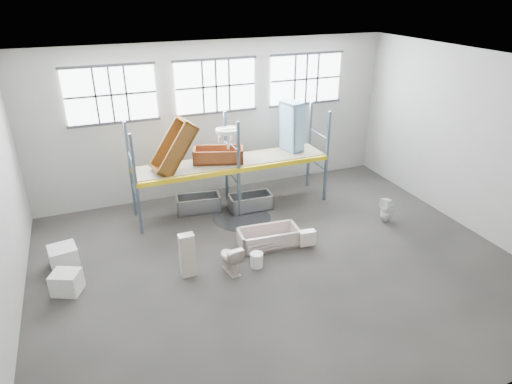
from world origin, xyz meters
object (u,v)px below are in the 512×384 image
carton_near (67,282)px  bathtub_beige (268,237)px  steel_tub_right (250,202)px  toilet_white (386,210)px  toilet_beige (230,258)px  rust_tub_flat (218,155)px  bucket (257,260)px  steel_tub_left (198,203)px  blue_tub_upright (292,127)px  cistern_tall (187,255)px

carton_near → bathtub_beige: bearing=1.7°
carton_near → steel_tub_right: bearing=23.3°
bathtub_beige → toilet_white: 3.83m
steel_tub_right → toilet_beige: bearing=-119.4°
rust_tub_flat → carton_near: size_ratio=2.43×
rust_tub_flat → bucket: size_ratio=3.94×
bathtub_beige → rust_tub_flat: rust_tub_flat is taller
steel_tub_left → blue_tub_upright: size_ratio=0.85×
rust_tub_flat → toilet_white: bearing=-31.5°
toilet_white → bucket: toilet_white is taller
blue_tub_upright → carton_near: bearing=-157.8°
bucket → toilet_white: bearing=9.7°
bathtub_beige → steel_tub_left: steel_tub_left is taller
bucket → carton_near: 4.54m
cistern_tall → steel_tub_left: cistern_tall is taller
bathtub_beige → steel_tub_right: (0.32, 2.21, 0.01)m
bathtub_beige → toilet_white: (3.83, -0.06, 0.15)m
bathtub_beige → steel_tub_left: size_ratio=1.22×
blue_tub_upright → bucket: 4.96m
steel_tub_right → carton_near: carton_near is taller
toilet_white → carton_near: size_ratio=1.25×
bucket → blue_tub_upright: bearing=53.6°
steel_tub_left → carton_near: carton_near is taller
toilet_white → blue_tub_upright: size_ratio=0.48×
toilet_beige → toilet_white: (5.20, 0.72, 0.00)m
toilet_white → carton_near: 9.01m
carton_near → rust_tub_flat: bearing=31.1°
cistern_tall → steel_tub_left: (1.14, 3.27, -0.32)m
steel_tub_left → bucket: size_ratio=3.55×
cistern_tall → rust_tub_flat: size_ratio=0.76×
steel_tub_left → cistern_tall: bearing=-109.2°
toilet_white → steel_tub_right: 4.18m
toilet_beige → blue_tub_upright: blue_tub_upright is taller
steel_tub_left → steel_tub_right: steel_tub_left is taller
toilet_white → bucket: size_ratio=2.03×
toilet_white → steel_tub_left: toilet_white is taller
cistern_tall → carton_near: (-2.79, 0.39, -0.31)m
steel_tub_left → blue_tub_upright: 3.85m
toilet_beige → toilet_white: size_ratio=0.99×
bathtub_beige → rust_tub_flat: (-0.56, 2.63, 1.58)m
steel_tub_right → blue_tub_upright: (1.63, 0.54, 2.15)m
steel_tub_right → bucket: 3.20m
steel_tub_right → blue_tub_upright: size_ratio=0.84×
bucket → steel_tub_right: bearing=71.7°
cistern_tall → steel_tub_right: bearing=46.0°
rust_tub_flat → steel_tub_right: bearing=-25.6°
blue_tub_upright → carton_near: blue_tub_upright is taller
toilet_white → steel_tub_right: (-3.51, 2.27, -0.14)m
blue_tub_upright → carton_near: 7.99m
toilet_beige → steel_tub_right: toilet_beige is taller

